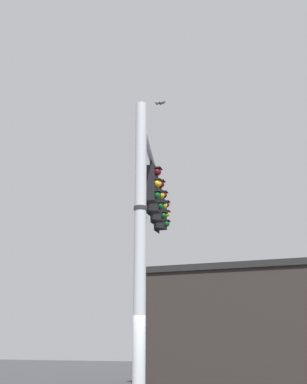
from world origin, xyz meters
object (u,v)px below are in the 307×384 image
(traffic_light_mid_outer, at_px, (159,206))
(street_name_sign, at_px, (142,212))
(bird_flying, at_px, (160,103))
(traffic_light_arm_end, at_px, (162,214))
(traffic_light_mid_inner, at_px, (156,196))
(traffic_light_nearest_pole, at_px, (152,184))

(traffic_light_mid_outer, height_order, street_name_sign, traffic_light_mid_outer)
(street_name_sign, relative_size, bird_flying, 2.91)
(traffic_light_mid_outer, distance_m, traffic_light_arm_end, 1.07)
(street_name_sign, bearing_deg, traffic_light_arm_end, -167.48)
(street_name_sign, bearing_deg, traffic_light_mid_outer, -167.54)
(traffic_light_mid_inner, distance_m, traffic_light_arm_end, 2.14)
(traffic_light_nearest_pole, relative_size, bird_flying, 3.26)
(street_name_sign, bearing_deg, bird_flying, -167.52)
(traffic_light_nearest_pole, xyz_separation_m, bird_flying, (-2.69, -0.61, 4.12))
(traffic_light_mid_outer, bearing_deg, bird_flying, -167.37)
(traffic_light_mid_outer, bearing_deg, street_name_sign, 12.46)
(traffic_light_mid_inner, distance_m, traffic_light_mid_outer, 1.07)
(traffic_light_nearest_pole, distance_m, bird_flying, 4.96)
(street_name_sign, bearing_deg, traffic_light_nearest_pole, -167.86)
(traffic_light_mid_inner, relative_size, traffic_light_arm_end, 1.00)
(traffic_light_mid_outer, height_order, traffic_light_arm_end, same)
(traffic_light_mid_inner, relative_size, bird_flying, 3.26)
(traffic_light_nearest_pole, relative_size, traffic_light_arm_end, 1.00)
(traffic_light_mid_inner, bearing_deg, traffic_light_nearest_pole, 12.76)
(traffic_light_mid_outer, height_order, bird_flying, bird_flying)
(traffic_light_arm_end, height_order, street_name_sign, traffic_light_arm_end)
(traffic_light_mid_inner, bearing_deg, bird_flying, -167.29)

